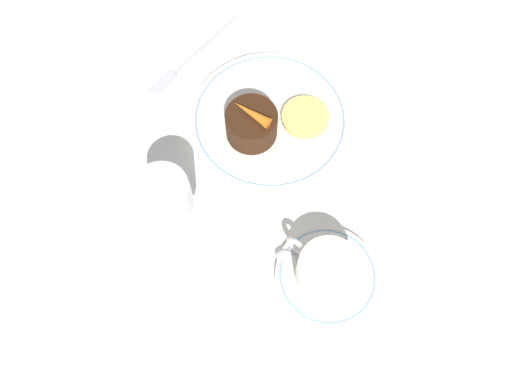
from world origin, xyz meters
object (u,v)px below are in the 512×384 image
object	(u,v)px
dessert_cake	(251,125)
dinner_plate	(270,120)
coffee_cup	(327,271)
wine_glass	(165,198)
fork	(186,61)

from	to	relation	value
dessert_cake	dinner_plate	bearing A→B (deg)	-96.28
coffee_cup	wine_glass	bearing A→B (deg)	18.54
dinner_plate	wine_glass	bearing A→B (deg)	89.55
dinner_plate	coffee_cup	xyz separation A→B (m)	(-0.21, 0.14, 0.03)
dinner_plate	dessert_cake	bearing A→B (deg)	83.72
fork	dessert_cake	world-z (taller)	dessert_cake
dinner_plate	fork	xyz separation A→B (m)	(0.17, 0.00, -0.01)
dinner_plate	wine_glass	distance (m)	0.22
fork	dinner_plate	bearing A→B (deg)	-179.52
wine_glass	dessert_cake	size ratio (longest dim) A/B	1.53
wine_glass	dessert_cake	bearing A→B (deg)	-89.17
coffee_cup	wine_glass	distance (m)	0.23
coffee_cup	wine_glass	world-z (taller)	wine_glass
wine_glass	fork	distance (m)	0.28
dinner_plate	coffee_cup	bearing A→B (deg)	146.88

